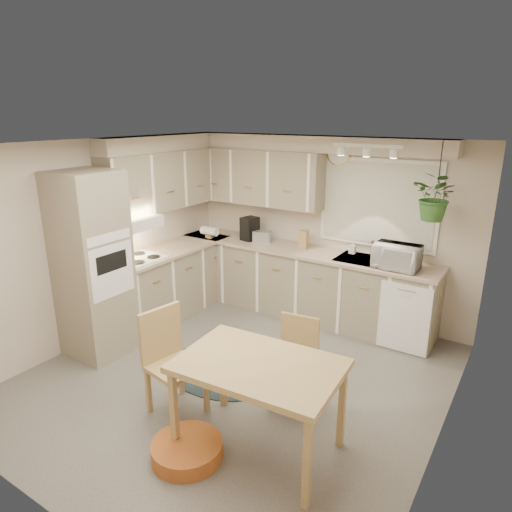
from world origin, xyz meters
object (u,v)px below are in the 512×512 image
chair_left (176,364)px  pet_bed (187,450)px  dining_table (259,407)px  chair_back (293,364)px  braided_rug (219,371)px  microwave (397,254)px

chair_left → pet_bed: 0.76m
dining_table → chair_back: 0.69m
chair_left → braided_rug: bearing=-162.6°
chair_left → braided_rug: chair_left is taller
dining_table → pet_bed: dining_table is taller
chair_back → dining_table: bearing=86.9°
chair_left → chair_back: chair_left is taller
chair_back → braided_rug: 1.03m
chair_left → microwave: microwave is taller
chair_left → braided_rug: (-0.09, 0.76, -0.49)m
microwave → braided_rug: bearing=-128.0°
braided_rug → pet_bed: 1.30m
dining_table → microwave: microwave is taller
pet_bed → microwave: microwave is taller
pet_bed → chair_back: bearing=71.2°
chair_back → braided_rug: chair_back is taller
dining_table → braided_rug: size_ratio=0.96×
braided_rug → microwave: bearing=52.0°
dining_table → chair_back: chair_back is taller
chair_left → pet_bed: chair_left is taller
braided_rug → chair_back: bearing=-5.0°
pet_bed → chair_left: bearing=138.6°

